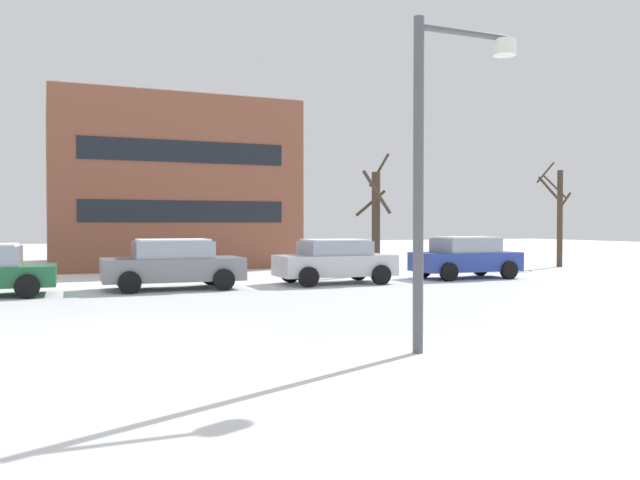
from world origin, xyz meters
name	(u,v)px	position (x,y,z in m)	size (l,w,h in m)	color
ground_plane	(110,345)	(0.00, 0.00, 0.00)	(120.00, 120.00, 0.00)	white
road_surface	(95,317)	(0.00, 3.49, 0.00)	(80.00, 8.98, 0.00)	silver
street_lamp	(439,146)	(4.61, -2.53, 3.16)	(1.84, 0.36, 5.08)	#4C4F54
parked_car_gray	(173,264)	(2.59, 8.83, 0.77)	(4.18, 2.25, 1.51)	slate
parked_car_silver	(335,261)	(7.85, 8.62, 0.75)	(3.89, 2.13, 1.46)	silver
parked_car_blue	(465,257)	(13.10, 8.77, 0.76)	(3.87, 2.08, 1.51)	#283D93
tree_far_right	(376,219)	(10.87, 11.49, 2.16)	(1.45, 1.48, 4.73)	#423326
tree_far_left	(559,214)	(20.73, 12.38, 2.45)	(1.44, 1.76, 4.90)	#423326
building_far_left	(162,188)	(4.46, 22.15, 3.78)	(10.60, 11.66, 7.57)	brown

